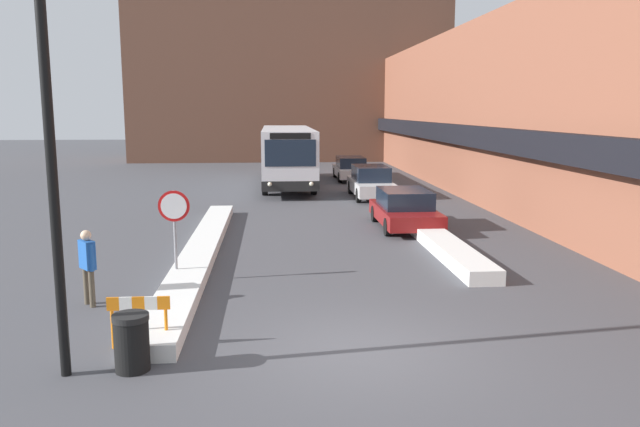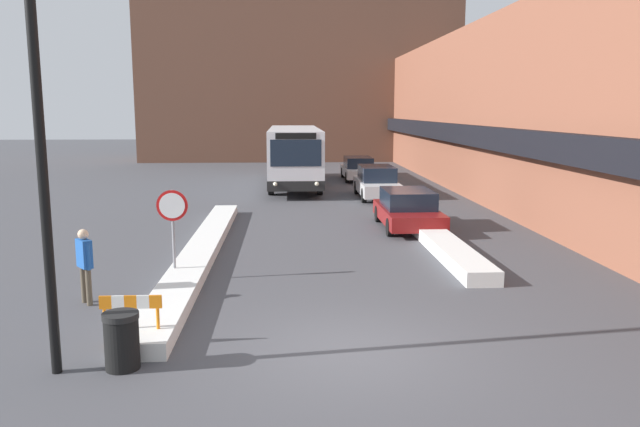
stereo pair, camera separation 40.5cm
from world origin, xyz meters
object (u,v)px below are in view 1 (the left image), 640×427
object	(u,v)px
parked_car_back	(351,168)
trash_bin	(132,342)
city_bus	(287,155)
parked_car_front	(405,209)
pedestrian	(87,261)
stop_sign	(174,216)
construction_barricade	(139,312)
street_lamp	(66,106)
parked_car_middle	(371,182)

from	to	relation	value
parked_car_back	trash_bin	world-z (taller)	parked_car_back
city_bus	parked_car_back	world-z (taller)	city_bus
parked_car_front	pedestrian	world-z (taller)	pedestrian
stop_sign	trash_bin	xyz separation A→B (m)	(0.09, -5.34, -1.17)
pedestrian	stop_sign	bearing A→B (deg)	100.28
city_bus	pedestrian	distance (m)	21.74
parked_car_back	stop_sign	world-z (taller)	stop_sign
stop_sign	construction_barricade	distance (m)	4.46
parked_car_front	pedestrian	xyz separation A→B (m)	(-8.69, -8.38, 0.31)
street_lamp	stop_sign	bearing A→B (deg)	82.98
parked_car_back	construction_barricade	size ratio (longest dim) A/B	4.24
parked_car_front	street_lamp	size ratio (longest dim) A/B	0.63
parked_car_front	stop_sign	world-z (taller)	stop_sign
street_lamp	parked_car_front	bearing A→B (deg)	57.12
parked_car_back	construction_barricade	bearing A→B (deg)	-104.99
city_bus	stop_sign	xyz separation A→B (m)	(-3.22, -19.40, -0.10)
pedestrian	trash_bin	size ratio (longest dim) A/B	1.75
parked_car_front	pedestrian	distance (m)	12.07
parked_car_front	parked_car_back	size ratio (longest dim) A/B	0.94
stop_sign	trash_bin	world-z (taller)	stop_sign
parked_car_middle	street_lamp	distance (m)	21.54
parked_car_front	street_lamp	world-z (taller)	street_lamp
construction_barricade	stop_sign	bearing A→B (deg)	90.09
parked_car_front	pedestrian	bearing A→B (deg)	-136.05
city_bus	street_lamp	bearing A→B (deg)	-98.89
pedestrian	city_bus	bearing A→B (deg)	128.97
street_lamp	trash_bin	size ratio (longest dim) A/B	7.29
parked_car_middle	stop_sign	size ratio (longest dim) A/B	2.10
parked_car_back	construction_barricade	distance (m)	27.44
parked_car_front	city_bus	bearing A→B (deg)	106.86
parked_car_middle	parked_car_back	distance (m)	7.82
pedestrian	parked_car_front	bearing A→B (deg)	95.69
city_bus	stop_sign	bearing A→B (deg)	-99.41
city_bus	construction_barricade	size ratio (longest dim) A/B	11.08
street_lamp	construction_barricade	bearing A→B (deg)	58.25
parked_car_back	pedestrian	xyz separation A→B (m)	(-8.69, -23.95, 0.31)
street_lamp	pedestrian	world-z (taller)	street_lamp
trash_bin	construction_barricade	world-z (taller)	trash_bin
parked_car_back	construction_barricade	xyz separation A→B (m)	(-7.09, -26.50, -0.03)
parked_car_back	parked_car_middle	bearing A→B (deg)	-90.00
parked_car_back	street_lamp	distance (m)	28.89
city_bus	construction_barricade	world-z (taller)	city_bus
parked_car_front	parked_car_middle	xyz separation A→B (m)	(0.00, 7.76, 0.08)
parked_car_middle	trash_bin	bearing A→B (deg)	-109.61
city_bus	parked_car_middle	size ratio (longest dim) A/B	2.55
street_lamp	parked_car_back	bearing A→B (deg)	74.27
city_bus	parked_car_back	distance (m)	4.88
parked_car_back	trash_bin	xyz separation A→B (m)	(-7.01, -27.49, -0.21)
parked_car_middle	trash_bin	world-z (taller)	parked_car_middle
parked_car_back	pedestrian	bearing A→B (deg)	-109.94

